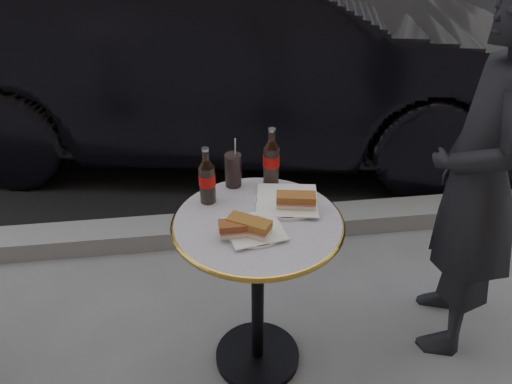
{
  "coord_description": "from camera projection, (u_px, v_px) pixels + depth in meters",
  "views": [
    {
      "loc": [
        -0.2,
        -1.44,
        1.76
      ],
      "look_at": [
        0.0,
        0.05,
        0.82
      ],
      "focal_mm": 35.0,
      "sensor_mm": 36.0,
      "label": 1
    }
  ],
  "objects": [
    {
      "name": "pedestrian",
      "position": [
        478.0,
        182.0,
        1.9
      ],
      "size": [
        0.54,
        0.66,
        1.56
      ],
      "primitive_type": "imported",
      "rotation": [
        0.0,
        0.0,
        -1.91
      ],
      "color": "black",
      "rests_on": "ground"
    },
    {
      "name": "plate_left",
      "position": [
        255.0,
        230.0,
        1.72
      ],
      "size": [
        0.2,
        0.2,
        0.01
      ],
      "primitive_type": "cylinder",
      "rotation": [
        0.0,
        0.0,
        0.01
      ],
      "color": "white",
      "rests_on": "bistro_table"
    },
    {
      "name": "plate_right",
      "position": [
        287.0,
        202.0,
        1.87
      ],
      "size": [
        0.3,
        0.3,
        0.01
      ],
      "primitive_type": "cylinder",
      "rotation": [
        0.0,
        0.0,
        -0.34
      ],
      "color": "white",
      "rests_on": "bistro_table"
    },
    {
      "name": "bistro_table",
      "position": [
        258.0,
        296.0,
        1.97
      ],
      "size": [
        0.62,
        0.62,
        0.73
      ],
      "primitive_type": null,
      "color": "#BAB2C4",
      "rests_on": "ground"
    },
    {
      "name": "sandwich_left_a",
      "position": [
        239.0,
        229.0,
        1.68
      ],
      "size": [
        0.14,
        0.07,
        0.05
      ],
      "primitive_type": "cube",
      "rotation": [
        0.0,
        0.0,
        0.02
      ],
      "color": "brown",
      "rests_on": "plate_left"
    },
    {
      "name": "cola_glass",
      "position": [
        233.0,
        170.0,
        1.95
      ],
      "size": [
        0.09,
        0.09,
        0.14
      ],
      "primitive_type": "cylinder",
      "rotation": [
        0.0,
        0.0,
        0.37
      ],
      "color": "black",
      "rests_on": "bistro_table"
    },
    {
      "name": "curb",
      "position": [
        237.0,
        227.0,
        2.9
      ],
      "size": [
        40.0,
        0.2,
        0.12
      ],
      "primitive_type": "cube",
      "color": "gray",
      "rests_on": "ground"
    },
    {
      "name": "sandwich_right",
      "position": [
        296.0,
        201.0,
        1.82
      ],
      "size": [
        0.15,
        0.09,
        0.05
      ],
      "primitive_type": "cube",
      "rotation": [
        0.0,
        0.0,
        -0.18
      ],
      "color": "#9A5927",
      "rests_on": "plate_right"
    },
    {
      "name": "cola_bottle_left",
      "position": [
        207.0,
        175.0,
        1.83
      ],
      "size": [
        0.07,
        0.07,
        0.22
      ],
      "primitive_type": null,
      "rotation": [
        0.0,
        0.0,
        0.04
      ],
      "color": "black",
      "rests_on": "bistro_table"
    },
    {
      "name": "asphalt_road",
      "position": [
        206.0,
        43.0,
        6.37
      ],
      "size": [
        40.0,
        8.0,
        0.0
      ],
      "primitive_type": "cube",
      "color": "black",
      "rests_on": "ground"
    },
    {
      "name": "cola_bottle_right",
      "position": [
        271.0,
        156.0,
        1.94
      ],
      "size": [
        0.07,
        0.07,
        0.24
      ],
      "primitive_type": null,
      "rotation": [
        0.0,
        0.0,
        -0.09
      ],
      "color": "black",
      "rests_on": "bistro_table"
    },
    {
      "name": "ground",
      "position": [
        257.0,
        358.0,
        2.17
      ],
      "size": [
        80.0,
        80.0,
        0.0
      ],
      "primitive_type": "plane",
      "color": "slate",
      "rests_on": "ground"
    },
    {
      "name": "parked_car",
      "position": [
        230.0,
        51.0,
        3.52
      ],
      "size": [
        2.34,
        4.71,
        1.48
      ],
      "primitive_type": "imported",
      "rotation": [
        0.0,
        0.0,
        1.39
      ],
      "color": "black",
      "rests_on": "ground"
    },
    {
      "name": "sandwich_left_b",
      "position": [
        249.0,
        227.0,
        1.68
      ],
      "size": [
        0.16,
        0.14,
        0.05
      ],
      "primitive_type": "cube",
      "rotation": [
        0.0,
        0.0,
        -0.56
      ],
      "color": "#965E26",
      "rests_on": "plate_left"
    }
  ]
}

